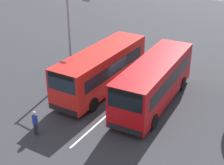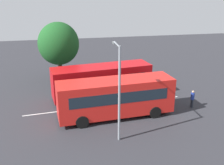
{
  "view_description": "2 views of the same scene",
  "coord_description": "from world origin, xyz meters",
  "px_view_note": "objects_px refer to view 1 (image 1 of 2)",
  "views": [
    {
      "loc": [
        18.1,
        11.18,
        11.51
      ],
      "look_at": [
        1.26,
        -0.66,
        1.37
      ],
      "focal_mm": 52.92,
      "sensor_mm": 36.0,
      "label": 1
    },
    {
      "loc": [
        -3.94,
        -21.18,
        9.84
      ],
      "look_at": [
        0.79,
        1.21,
        1.72
      ],
      "focal_mm": 42.09,
      "sensor_mm": 36.0,
      "label": 2
    }
  ],
  "objects_px": {
    "bus_far_left": "(101,69)",
    "street_lamp": "(71,31)",
    "pedestrian": "(35,121)",
    "bus_center_left": "(154,81)"
  },
  "relations": [
    {
      "from": "street_lamp",
      "to": "bus_far_left",
      "type": "bearing_deg",
      "value": -8.09
    },
    {
      "from": "bus_far_left",
      "to": "street_lamp",
      "type": "relative_size",
      "value": 1.44
    },
    {
      "from": "bus_center_left",
      "to": "bus_far_left",
      "type": "bearing_deg",
      "value": -91.79
    },
    {
      "from": "bus_center_left",
      "to": "street_lamp",
      "type": "xyz_separation_m",
      "value": [
        -0.18,
        -7.5,
        2.1
      ]
    },
    {
      "from": "bus_center_left",
      "to": "pedestrian",
      "type": "bearing_deg",
      "value": -35.3
    },
    {
      "from": "bus_far_left",
      "to": "street_lamp",
      "type": "distance_m",
      "value": 3.99
    },
    {
      "from": "pedestrian",
      "to": "street_lamp",
      "type": "bearing_deg",
      "value": 17.41
    },
    {
      "from": "pedestrian",
      "to": "bus_center_left",
      "type": "bearing_deg",
      "value": -36.23
    },
    {
      "from": "bus_far_left",
      "to": "bus_center_left",
      "type": "relative_size",
      "value": 0.99
    },
    {
      "from": "bus_far_left",
      "to": "street_lamp",
      "type": "height_order",
      "value": "street_lamp"
    }
  ]
}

